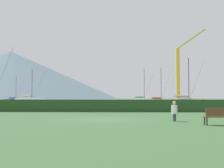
{
  "coord_description": "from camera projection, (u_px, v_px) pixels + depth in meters",
  "views": [
    {
      "loc": [
        1.32,
        -19.8,
        1.46
      ],
      "look_at": [
        -1.66,
        69.39,
        5.58
      ],
      "focal_mm": 47.58,
      "sensor_mm": 36.0,
      "label": 1
    }
  ],
  "objects": [
    {
      "name": "sailboat_slip_10",
      "position": [
        15.0,
        100.0,
        104.56
      ],
      "size": [
        6.9,
        2.65,
        8.95
      ],
      "rotation": [
        0.0,
        0.0,
        0.11
      ],
      "color": "navy",
      "rests_on": "harbor_water"
    },
    {
      "name": "sailboat_slip_8",
      "position": [
        160.0,
        101.0,
        74.8
      ],
      "size": [
        6.72,
        2.89,
        9.08
      ],
      "rotation": [
        0.0,
        0.0,
        0.17
      ],
      "color": "#236B38",
      "rests_on": "harbor_water"
    },
    {
      "name": "sailboat_slip_9",
      "position": [
        187.0,
        102.0,
        58.97
      ],
      "size": [
        8.43,
        4.06,
        9.43
      ],
      "rotation": [
        0.0,
        0.0,
        0.24
      ],
      "color": "#9E9EA3",
      "rests_on": "harbor_water"
    },
    {
      "name": "sailboat_slip_3",
      "position": [
        30.0,
        100.0,
        87.61
      ],
      "size": [
        9.35,
        3.44,
        9.78
      ],
      "rotation": [
        0.0,
        0.0,
        0.09
      ],
      "color": "white",
      "rests_on": "harbor_water"
    },
    {
      "name": "park_bench_near_path",
      "position": [
        221.0,
        115.0,
        15.66
      ],
      "size": [
        1.76,
        0.65,
        0.95
      ],
      "rotation": [
        0.0,
        0.0,
        0.1
      ],
      "color": "brown",
      "rests_on": "ground_plane"
    },
    {
      "name": "sailboat_slip_11",
      "position": [
        143.0,
        100.0,
        92.47
      ],
      "size": [
        7.73,
        2.45,
        10.51
      ],
      "rotation": [
        0.0,
        0.0,
        -0.03
      ],
      "color": "white",
      "rests_on": "harbor_water"
    },
    {
      "name": "hedge_line",
      "position": [
        109.0,
        106.0,
        30.76
      ],
      "size": [
        80.0,
        1.2,
        1.27
      ],
      "primitive_type": "cube",
      "color": "#284C23",
      "rests_on": "ground_plane"
    },
    {
      "name": "distant_hill_west_ridge",
      "position": [
        12.0,
        77.0,
        413.23
      ],
      "size": [
        226.57,
        226.57,
        60.72
      ],
      "primitive_type": "cone",
      "color": "#425666",
      "rests_on": "ground_plane"
    },
    {
      "name": "distant_hill_central_peak",
      "position": [
        10.0,
        75.0,
        365.95
      ],
      "size": [
        268.13,
        268.13,
        59.03
      ],
      "primitive_type": "cone",
      "color": "slate",
      "rests_on": "ground_plane"
    },
    {
      "name": "dock_crane",
      "position": [
        179.0,
        79.0,
        71.61
      ],
      "size": [
        7.76,
        2.0,
        18.14
      ],
      "color": "#333338",
      "rests_on": "ground_plane"
    },
    {
      "name": "ground_plane",
      "position": [
        102.0,
        120.0,
        19.74
      ],
      "size": [
        1000.0,
        1000.0,
        0.0
      ],
      "primitive_type": "plane",
      "color": "#385B33"
    },
    {
      "name": "person_seated_viewer",
      "position": [
        174.0,
        110.0,
        18.29
      ],
      "size": [
        0.36,
        0.57,
        1.25
      ],
      "rotation": [
        0.0,
        0.0,
        0.08
      ],
      "color": "#2D3347",
      "rests_on": "ground_plane"
    },
    {
      "name": "harbor_water",
      "position": [
        119.0,
        100.0,
        156.52
      ],
      "size": [
        320.0,
        246.0,
        0.0
      ],
      "primitive_type": "cube",
      "color": "#8499A8",
      "rests_on": "ground_plane"
    }
  ]
}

